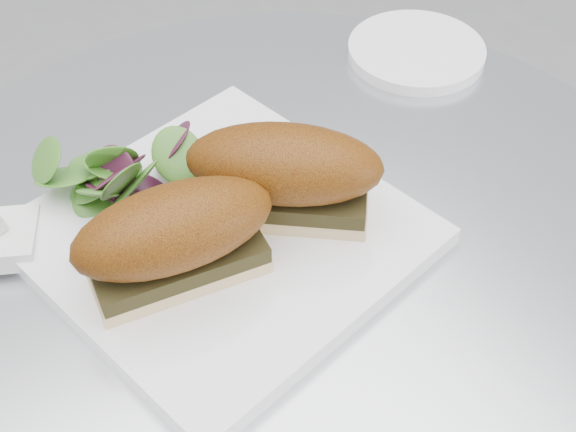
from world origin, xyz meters
name	(u,v)px	position (x,y,z in m)	size (l,w,h in m)	color
table	(290,412)	(0.00, 0.00, 0.49)	(0.70, 0.70, 0.73)	silver
plate	(222,236)	(-0.04, 0.04, 0.74)	(0.27, 0.27, 0.02)	white
sandwich_left	(175,237)	(-0.09, 0.01, 0.79)	(0.16, 0.09, 0.08)	beige
sandwich_right	(284,173)	(0.01, 0.02, 0.79)	(0.16, 0.15, 0.08)	beige
salad	(113,173)	(-0.09, 0.12, 0.77)	(0.12, 0.12, 0.05)	#4F9631
saucer	(416,51)	(0.25, 0.15, 0.74)	(0.14, 0.14, 0.01)	white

